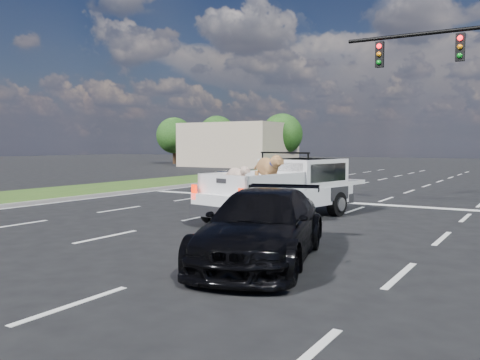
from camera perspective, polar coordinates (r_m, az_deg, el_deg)
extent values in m
plane|color=black|center=(11.61, -8.73, -7.14)|extent=(160.00, 160.00, 0.00)
cube|color=silver|center=(19.49, -9.22, -2.62)|extent=(0.12, 60.00, 0.01)
cube|color=silver|center=(17.44, -0.42, -3.34)|extent=(0.12, 60.00, 0.01)
cube|color=silver|center=(15.90, 10.40, -4.12)|extent=(0.12, 60.00, 0.01)
cube|color=silver|center=(15.03, 23.01, -4.85)|extent=(0.12, 60.00, 0.01)
cube|color=silver|center=(21.95, -16.29, -1.99)|extent=(0.15, 60.00, 0.01)
cube|color=silver|center=(20.23, 9.81, -2.38)|extent=(17.00, 0.45, 0.01)
cube|color=#264715|center=(24.01, -20.64, -1.48)|extent=(5.00, 60.00, 0.10)
cube|color=gray|center=(22.13, -16.73, -1.78)|extent=(0.15, 60.00, 0.14)
cylinder|color=black|center=(19.75, 25.03, 15.21)|extent=(9.00, 0.14, 0.14)
cube|color=black|center=(19.70, 23.49, 13.51)|extent=(0.30, 0.18, 0.95)
sphere|color=#FF070F|center=(19.64, 23.47, 14.43)|extent=(0.18, 0.18, 0.18)
cube|color=black|center=(20.28, 15.41, 13.41)|extent=(0.30, 0.18, 0.95)
sphere|color=#FF070F|center=(20.23, 15.34, 14.30)|extent=(0.18, 0.18, 0.18)
cube|color=tan|center=(52.41, -0.16, 3.96)|extent=(10.00, 8.00, 4.40)
cylinder|color=#332114|center=(59.82, -7.36, 2.86)|extent=(0.44, 0.44, 2.16)
sphere|color=#16370F|center=(59.81, -7.38, 4.99)|extent=(4.20, 4.20, 4.20)
cylinder|color=#332114|center=(56.27, -2.58, 2.82)|extent=(0.44, 0.44, 2.16)
sphere|color=#16370F|center=(56.26, -2.58, 5.08)|extent=(4.20, 4.20, 4.20)
cylinder|color=#332114|center=(52.23, 4.74, 2.72)|extent=(0.44, 0.44, 2.16)
sphere|color=#16370F|center=(52.23, 4.75, 5.16)|extent=(4.20, 4.20, 4.20)
cylinder|color=black|center=(14.32, -3.07, -3.44)|extent=(0.42, 0.80, 0.76)
cylinder|color=black|center=(13.15, 2.32, -4.10)|extent=(0.42, 0.80, 0.76)
cylinder|color=black|center=(17.13, 5.80, -2.23)|extent=(0.42, 0.80, 0.76)
cylinder|color=black|center=(16.16, 10.80, -2.65)|extent=(0.42, 0.80, 0.76)
cube|color=silver|center=(15.14, 4.41, -1.97)|extent=(2.88, 5.59, 0.52)
cube|color=silver|center=(16.09, 7.16, 0.84)|extent=(2.25, 2.62, 0.86)
cube|color=black|center=(15.17, 4.69, 0.78)|extent=(1.54, 0.32, 0.62)
cylinder|color=black|center=(15.26, 5.02, 3.07)|extent=(1.79, 0.39, 0.05)
cube|color=black|center=(14.21, 1.50, -1.41)|extent=(2.24, 2.85, 0.06)
cube|color=silver|center=(14.75, -1.02, -0.08)|extent=(0.56, 2.53, 0.52)
cube|color=silver|center=(13.64, 4.22, -0.42)|extent=(0.56, 2.53, 0.52)
cube|color=silver|center=(13.27, -1.99, -0.54)|extent=(1.77, 0.42, 0.52)
cube|color=red|center=(13.75, -5.16, -1.36)|extent=(0.17, 0.09, 0.40)
cube|color=red|center=(12.55, 0.14, -1.85)|extent=(0.17, 0.09, 0.40)
cube|color=black|center=(13.24, -2.41, -3.61)|extent=(1.95, 0.66, 0.30)
imported|color=silver|center=(19.09, -1.43, -0.67)|extent=(2.58, 4.27, 1.36)
imported|color=black|center=(9.67, 2.49, -5.23)|extent=(3.11, 5.06, 1.37)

